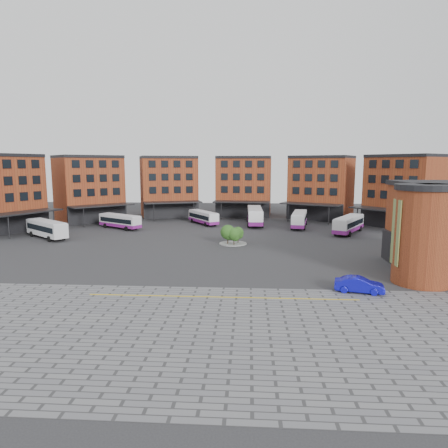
# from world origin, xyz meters

# --- Properties ---
(ground) EXTENTS (160.00, 160.00, 0.00)m
(ground) POSITION_xyz_m (0.00, 0.00, 0.00)
(ground) COLOR #28282B
(ground) RESTS_ON ground
(paving_zone) EXTENTS (50.00, 22.00, 0.02)m
(paving_zone) POSITION_xyz_m (2.00, -22.00, 0.01)
(paving_zone) COLOR slate
(paving_zone) RESTS_ON ground
(yellow_line) EXTENTS (26.00, 0.15, 0.02)m
(yellow_line) POSITION_xyz_m (2.00, -14.00, 0.03)
(yellow_line) COLOR gold
(yellow_line) RESTS_ON paving_zone
(main_building) EXTENTS (94.14, 42.48, 14.60)m
(main_building) POSITION_xyz_m (-4.77, 38.25, 7.23)
(main_building) COLOR brown
(main_building) RESTS_ON ground
(tree_island) EXTENTS (4.40, 4.40, 3.17)m
(tree_island) POSITION_xyz_m (1.93, 11.52, 1.67)
(tree_island) COLOR gray
(tree_island) RESTS_ON ground
(bus_a) EXTENTS (9.97, 8.65, 3.05)m
(bus_a) POSITION_xyz_m (-30.23, 14.90, 1.81)
(bus_a) COLOR silver
(bus_a) RESTS_ON ground
(bus_b) EXTENTS (9.71, 7.31, 2.83)m
(bus_b) POSITION_xyz_m (-20.93, 25.76, 1.53)
(bus_b) COLOR silver
(bus_b) RESTS_ON ground
(bus_c) EXTENTS (7.36, 9.46, 2.77)m
(bus_c) POSITION_xyz_m (-5.16, 32.72, 1.50)
(bus_c) COLOR white
(bus_c) RESTS_ON ground
(bus_d) EXTENTS (3.40, 12.73, 3.57)m
(bus_d) POSITION_xyz_m (5.77, 32.74, 1.94)
(bus_d) COLOR white
(bus_d) RESTS_ON ground
(bus_e) EXTENTS (4.48, 11.27, 3.10)m
(bus_e) POSITION_xyz_m (14.68, 29.78, 1.68)
(bus_e) COLOR silver
(bus_e) RESTS_ON ground
(bus_f) EXTENTS (7.79, 10.94, 3.14)m
(bus_f) POSITION_xyz_m (22.90, 23.24, 1.70)
(bus_f) COLOR silver
(bus_f) RESTS_ON ground
(blue_car) EXTENTS (5.01, 2.67, 1.57)m
(blue_car) POSITION_xyz_m (15.56, -11.63, 0.78)
(blue_car) COLOR #0D0DAD
(blue_car) RESTS_ON ground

